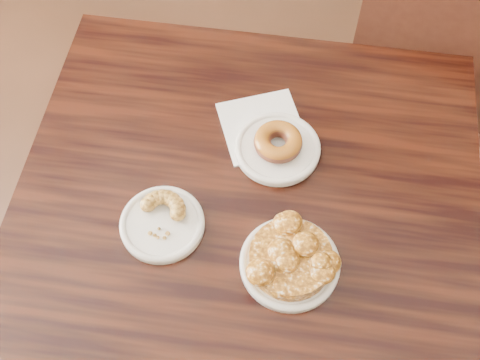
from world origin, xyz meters
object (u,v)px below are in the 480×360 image
(cafe_table, at_px, (244,283))
(glazed_donut, at_px, (278,142))
(apple_fritter, at_px, (291,257))
(cruller_fragment, at_px, (161,219))
(chair_far, at_px, (448,61))

(cafe_table, relative_size, glazed_donut, 9.30)
(glazed_donut, bearing_deg, apple_fritter, -68.24)
(glazed_donut, relative_size, cruller_fragment, 0.95)
(cafe_table, xyz_separation_m, chair_far, (0.33, 0.75, 0.08))
(cafe_table, xyz_separation_m, apple_fritter, (0.10, -0.08, 0.41))
(chair_far, relative_size, cruller_fragment, 9.60)
(cafe_table, height_order, chair_far, chair_far)
(cafe_table, bearing_deg, cruller_fragment, -156.72)
(cafe_table, xyz_separation_m, cruller_fragment, (-0.12, -0.08, 0.40))
(chair_far, xyz_separation_m, glazed_donut, (-0.31, -0.62, 0.33))
(cafe_table, relative_size, apple_fritter, 4.58)
(apple_fritter, bearing_deg, chair_far, 74.60)
(cafe_table, bearing_deg, glazed_donut, 71.27)
(chair_far, bearing_deg, apple_fritter, 83.14)
(chair_far, bearing_deg, cafe_table, 74.61)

